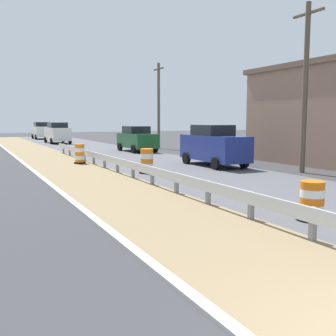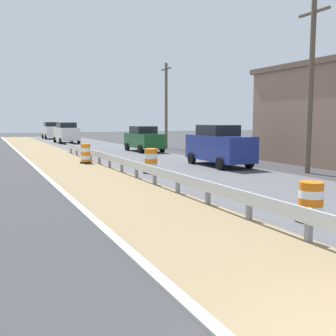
{
  "view_description": "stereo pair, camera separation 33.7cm",
  "coord_description": "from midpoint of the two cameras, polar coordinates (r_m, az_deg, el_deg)",
  "views": [
    {
      "loc": [
        -3.97,
        -2.04,
        2.47
      ],
      "look_at": [
        1.32,
        8.58,
        1.04
      ],
      "focal_mm": 42.62,
      "sensor_mm": 36.0,
      "label": 1
    },
    {
      "loc": [
        -3.67,
        -2.19,
        2.47
      ],
      "look_at": [
        1.32,
        8.58,
        1.04
      ],
      "focal_mm": 42.62,
      "sensor_mm": 36.0,
      "label": 2
    }
  ],
  "objects": [
    {
      "name": "traffic_barrel_close",
      "position": [
        10.4,
        20.61,
        -4.81
      ],
      "size": [
        0.73,
        0.73,
        0.98
      ],
      "color": "orange",
      "rests_on": "ground"
    },
    {
      "name": "traffic_barrel_mid",
      "position": [
        18.56,
        -1.94,
        0.86
      ],
      "size": [
        0.74,
        0.74,
        1.15
      ],
      "color": "orange",
      "rests_on": "ground"
    },
    {
      "name": "traffic_barrel_far",
      "position": [
        23.28,
        -11.3,
        1.91
      ],
      "size": [
        0.67,
        0.67,
        1.11
      ],
      "color": "orange",
      "rests_on": "ground"
    },
    {
      "name": "car_lead_near_lane",
      "position": [
        44.26,
        -14.13,
        4.91
      ],
      "size": [
        2.2,
        4.76,
        2.21
      ],
      "rotation": [
        0.0,
        0.0,
        1.59
      ],
      "color": "silver",
      "rests_on": "ground"
    },
    {
      "name": "car_trailing_near_lane",
      "position": [
        21.63,
        7.75,
        3.2
      ],
      "size": [
        1.99,
        4.7,
        2.21
      ],
      "rotation": [
        0.0,
        0.0,
        -1.59
      ],
      "color": "navy",
      "rests_on": "ground"
    },
    {
      "name": "car_lead_far_lane",
      "position": [
        54.97,
        -16.17,
        5.18
      ],
      "size": [
        2.15,
        4.12,
        2.2
      ],
      "rotation": [
        0.0,
        0.0,
        1.58
      ],
      "color": "silver",
      "rests_on": "ground"
    },
    {
      "name": "car_mid_far_lane",
      "position": [
        31.47,
        -3.15,
        4.18
      ],
      "size": [
        2.1,
        4.33,
        1.99
      ],
      "rotation": [
        0.0,
        0.0,
        -1.55
      ],
      "color": "#195128",
      "rests_on": "ground"
    },
    {
      "name": "utility_pole_near",
      "position": [
        19.71,
        20.23,
        11.01
      ],
      "size": [
        0.24,
        1.8,
        7.75
      ],
      "color": "brown",
      "rests_on": "ground"
    },
    {
      "name": "utility_pole_mid",
      "position": [
        34.75,
        0.02,
        9.07
      ],
      "size": [
        0.24,
        1.8,
        7.29
      ],
      "color": "brown",
      "rests_on": "ground"
    }
  ]
}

